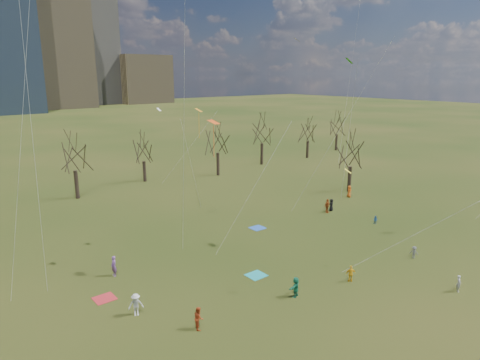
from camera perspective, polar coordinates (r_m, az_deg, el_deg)
ground at (r=36.86m, az=12.22°, el=-14.20°), size 500.00×500.00×0.00m
bare_tree_row at (r=63.59m, az=-14.57°, el=3.48°), size 113.04×29.80×9.50m
blanket_teal at (r=38.48m, az=2.18°, el=-12.57°), size 1.60×1.50×0.03m
blanket_navy at (r=49.40m, az=2.34°, el=-6.40°), size 1.60×1.50×0.03m
blanket_crimson at (r=36.53m, az=-17.61°, el=-14.82°), size 1.60×1.50×0.03m
person_1 at (r=39.82m, az=27.13°, el=-12.16°), size 0.61×0.59×1.41m
person_2 at (r=31.16m, az=-5.53°, el=-17.83°), size 0.90×0.99×1.64m
person_3 at (r=44.72m, az=22.18°, el=-8.92°), size 0.71×0.89×1.21m
person_4 at (r=38.27m, az=14.56°, el=-11.99°), size 0.92×0.79×1.49m
person_5 at (r=35.12m, az=7.44°, el=-13.95°), size 1.61×0.98×1.66m
person_6 at (r=56.37m, az=12.09°, el=-3.28°), size 0.91×0.79×1.58m
person_7 at (r=39.58m, az=-16.48°, el=-10.95°), size 0.48×0.69×1.83m
person_8 at (r=52.90m, az=17.61°, el=-5.12°), size 0.49×0.57×1.00m
person_9 at (r=33.33m, az=-13.71°, el=-15.85°), size 1.27×1.03×1.71m
person_10 at (r=55.53m, az=11.56°, el=-3.39°), size 1.10×0.54×1.81m
person_12 at (r=63.15m, az=14.36°, el=-1.48°), size 0.80×0.97×1.71m
kites_airborne at (r=43.85m, az=2.72°, el=9.89°), size 62.29×45.30×35.09m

